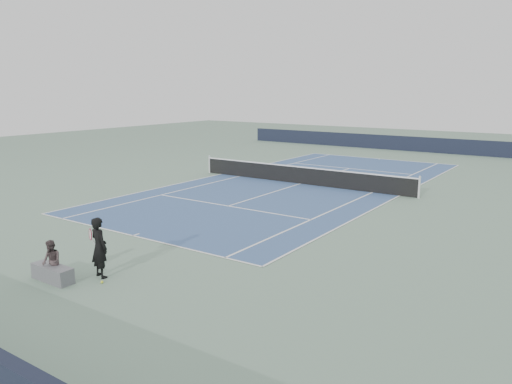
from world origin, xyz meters
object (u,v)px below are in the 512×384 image
Objects in this scene: tennis_player at (99,247)px; tennis_ball at (102,282)px; spectator_bench at (52,267)px; tennis_net at (301,175)px.

tennis_ball is (0.41, -0.29, -0.81)m from tennis_player.
tennis_ball is at bearing 27.26° from spectator_bench.
tennis_player is at bearing 144.18° from tennis_ball.
spectator_bench reaches higher than tennis_net.
tennis_player reaches higher than tennis_net.
tennis_player is 0.95m from tennis_ball.
spectator_bench reaches higher than tennis_ball.
tennis_ball is (2.65, -15.32, -0.47)m from tennis_net.
tennis_player reaches higher than spectator_bench.
spectator_bench is (-1.23, -0.63, 0.36)m from tennis_ball.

